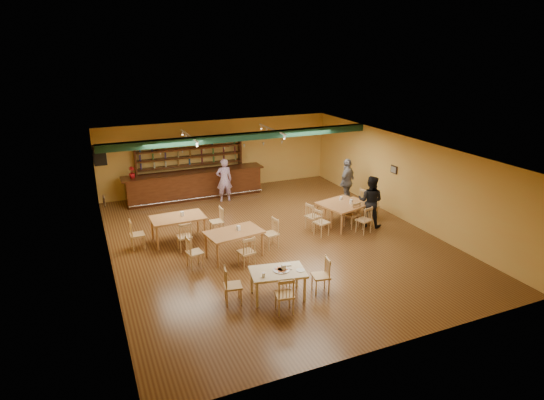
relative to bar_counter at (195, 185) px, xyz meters
name	(u,v)px	position (x,y,z in m)	size (l,w,h in m)	color
floor	(274,240)	(1.28, -5.15, -0.56)	(12.00, 12.00, 0.00)	#523017
ceiling_beam	(243,137)	(1.28, -2.35, 2.31)	(10.00, 0.30, 0.25)	#103221
track_rail_left	(189,136)	(-0.52, -1.75, 2.38)	(0.05, 2.50, 0.05)	white
track_rail_right	(272,129)	(2.68, -1.75, 2.38)	(0.05, 2.50, 0.05)	white
ac_unit	(100,155)	(-3.52, -0.95, 1.79)	(0.34, 0.70, 0.48)	white
picture_left	(104,201)	(-3.69, -4.15, 1.14)	(0.04, 0.34, 0.28)	black
picture_right	(394,170)	(6.25, -4.65, 1.14)	(0.04, 0.34, 0.28)	black
bar_counter	(195,185)	(0.00, 0.00, 0.00)	(5.73, 0.85, 1.13)	#38180B
back_bar_hutch	(190,167)	(0.00, 0.63, 0.57)	(4.43, 0.40, 2.28)	#38180B
poinsettia	(132,172)	(-2.42, 0.00, 0.78)	(0.25, 0.25, 0.44)	#9F0E14
dining_table_a	(178,229)	(-1.56, -4.03, -0.15)	(1.67, 1.00, 0.83)	#AC723D
dining_table_b	(337,211)	(4.02, -4.53, -0.20)	(1.47, 0.88, 0.74)	#AC723D
dining_table_c	(234,244)	(-0.28, -5.81, -0.16)	(1.62, 0.97, 0.81)	#AC723D
dining_table_d	(347,215)	(4.09, -5.08, -0.16)	(1.60, 0.96, 0.80)	#AC723D
near_table	(278,284)	(-0.02, -8.41, -0.20)	(1.35, 0.87, 0.72)	beige
pizza_tray	(281,270)	(0.07, -8.41, 0.17)	(0.40, 0.40, 0.01)	silver
parmesan_shaker	(264,275)	(-0.46, -8.55, 0.21)	(0.07, 0.07, 0.11)	#EAE5C6
napkin_stack	(287,265)	(0.32, -8.21, 0.17)	(0.20, 0.15, 0.03)	white
pizza_server	(286,268)	(0.22, -8.36, 0.18)	(0.32, 0.09, 0.00)	silver
side_plate	(300,270)	(0.51, -8.60, 0.16)	(0.22, 0.22, 0.01)	white
patron_bar	(224,180)	(1.00, -0.83, 0.31)	(0.64, 0.42, 1.75)	purple
patron_right_a	(370,201)	(4.82, -5.33, 0.33)	(0.87, 0.68, 1.80)	black
patron_right_b	(347,182)	(5.29, -3.08, 0.35)	(1.08, 0.45, 1.84)	gray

